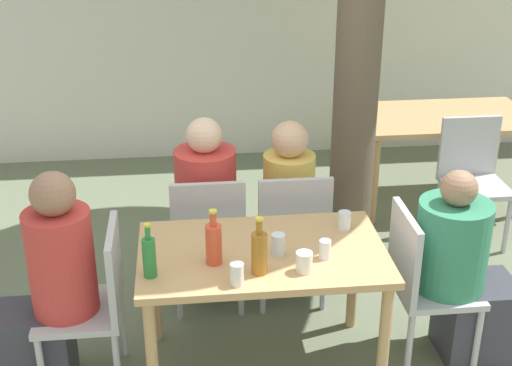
% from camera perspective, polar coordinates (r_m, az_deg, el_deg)
% --- Properties ---
extents(ground_plane, '(30.00, 30.00, 0.00)m').
position_cam_1_polar(ground_plane, '(4.14, 0.47, -14.44)').
color(ground_plane, '#667056').
extents(cafe_building_wall, '(10.00, 0.08, 2.80)m').
position_cam_1_polar(cafe_building_wall, '(6.59, -2.93, 13.82)').
color(cafe_building_wall, silver).
rests_on(cafe_building_wall, ground_plane).
extents(dining_table_front, '(1.29, 0.78, 0.75)m').
position_cam_1_polar(dining_table_front, '(3.77, 0.51, -6.67)').
color(dining_table_front, tan).
rests_on(dining_table_front, ground_plane).
extents(dining_table_back, '(1.40, 0.82, 0.75)m').
position_cam_1_polar(dining_table_back, '(5.94, 14.76, 4.49)').
color(dining_table_back, tan).
rests_on(dining_table_back, ground_plane).
extents(patio_chair_0, '(0.44, 0.44, 0.91)m').
position_cam_1_polar(patio_chair_0, '(3.85, -12.75, -8.93)').
color(patio_chair_0, '#B2B2B7').
rests_on(patio_chair_0, ground_plane).
extents(patio_chair_1, '(0.44, 0.44, 0.91)m').
position_cam_1_polar(patio_chair_1, '(4.02, 13.12, -7.40)').
color(patio_chair_1, '#B2B2B7').
rests_on(patio_chair_1, ground_plane).
extents(patio_chair_2, '(0.44, 0.44, 0.91)m').
position_cam_1_polar(patio_chair_2, '(4.36, -3.85, -4.14)').
color(patio_chair_2, '#B2B2B7').
rests_on(patio_chair_2, ground_plane).
extents(patio_chair_3, '(0.44, 0.44, 0.91)m').
position_cam_1_polar(patio_chair_3, '(4.40, 2.88, -3.80)').
color(patio_chair_3, '#B2B2B7').
rests_on(patio_chair_3, ground_plane).
extents(patio_chair_4, '(0.44, 0.44, 0.91)m').
position_cam_1_polar(patio_chair_4, '(5.44, 16.90, 0.79)').
color(patio_chair_4, '#B2B2B7').
rests_on(patio_chair_4, ground_plane).
extents(person_seated_0, '(0.57, 0.34, 1.24)m').
position_cam_1_polar(person_seated_0, '(3.86, -16.27, -8.54)').
color(person_seated_0, '#383842').
rests_on(person_seated_0, ground_plane).
extents(person_seated_1, '(0.60, 0.39, 1.15)m').
position_cam_1_polar(person_seated_1, '(4.10, 16.25, -7.12)').
color(person_seated_1, '#383842').
rests_on(person_seated_1, ground_plane).
extents(person_seated_2, '(0.38, 0.59, 1.22)m').
position_cam_1_polar(person_seated_2, '(4.55, -4.01, -2.42)').
color(person_seated_2, '#383842').
rests_on(person_seated_2, ground_plane).
extents(person_seated_3, '(0.32, 0.56, 1.18)m').
position_cam_1_polar(person_seated_3, '(4.61, 2.42, -2.34)').
color(person_seated_3, '#383842').
rests_on(person_seated_3, ground_plane).
extents(green_bottle_0, '(0.07, 0.07, 0.29)m').
position_cam_1_polar(green_bottle_0, '(3.48, -8.54, -5.80)').
color(green_bottle_0, '#287A38').
rests_on(green_bottle_0, dining_table_front).
extents(amber_bottle_1, '(0.08, 0.08, 0.30)m').
position_cam_1_polar(amber_bottle_1, '(3.47, 0.26, -5.53)').
color(amber_bottle_1, '#9E661E').
rests_on(amber_bottle_1, dining_table_front).
extents(soda_bottle_2, '(0.08, 0.08, 0.29)m').
position_cam_1_polar(soda_bottle_2, '(3.56, -3.40, -4.80)').
color(soda_bottle_2, '#DB4C2D').
rests_on(soda_bottle_2, dining_table_front).
extents(drinking_glass_0, '(0.06, 0.06, 0.10)m').
position_cam_1_polar(drinking_glass_0, '(3.64, 5.54, -5.30)').
color(drinking_glass_0, white).
rests_on(drinking_glass_0, dining_table_front).
extents(drinking_glass_1, '(0.07, 0.07, 0.10)m').
position_cam_1_polar(drinking_glass_1, '(3.93, 7.08, -3.01)').
color(drinking_glass_1, silver).
rests_on(drinking_glass_1, dining_table_front).
extents(drinking_glass_2, '(0.08, 0.08, 0.11)m').
position_cam_1_polar(drinking_glass_2, '(3.52, 3.87, -6.33)').
color(drinking_glass_2, silver).
rests_on(drinking_glass_2, dining_table_front).
extents(drinking_glass_3, '(0.07, 0.07, 0.11)m').
position_cam_1_polar(drinking_glass_3, '(3.41, -1.54, -7.30)').
color(drinking_glass_3, silver).
rests_on(drinking_glass_3, dining_table_front).
extents(drinking_glass_4, '(0.07, 0.07, 0.12)m').
position_cam_1_polar(drinking_glass_4, '(3.66, 1.79, -4.93)').
color(drinking_glass_4, silver).
rests_on(drinking_glass_4, dining_table_front).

